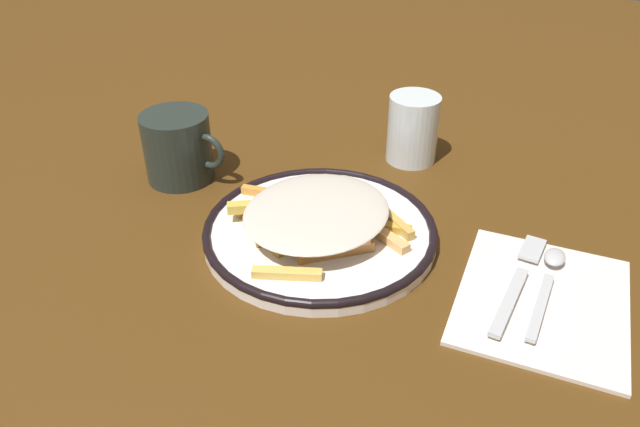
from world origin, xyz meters
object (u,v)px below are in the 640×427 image
at_px(water_glass, 413,129).
at_px(coffee_mug, 179,147).
at_px(plate, 320,231).
at_px(fries_heap, 316,215).
at_px(napkin, 542,302).
at_px(spoon, 549,275).
at_px(fork, 518,282).

xyz_separation_m(water_glass, coffee_mug, (-0.26, -0.19, -0.00)).
distance_m(plate, water_glass, 0.23).
relative_size(fries_heap, napkin, 1.17).
height_order(plate, napkin, plate).
bearing_deg(plate, water_glass, 82.38).
xyz_separation_m(napkin, water_glass, (-0.22, 0.23, 0.04)).
xyz_separation_m(napkin, spoon, (0.00, 0.03, 0.01)).
relative_size(fries_heap, water_glass, 2.43).
bearing_deg(fork, fries_heap, -176.22).
bearing_deg(napkin, spoon, 89.41).
xyz_separation_m(fork, coffee_mug, (-0.45, 0.04, 0.03)).
distance_m(fries_heap, water_glass, 0.24).
bearing_deg(coffee_mug, fork, -4.63).
distance_m(plate, coffee_mug, 0.24).
bearing_deg(spoon, plate, -173.19).
relative_size(plate, fries_heap, 1.17).
xyz_separation_m(fork, water_glass, (-0.19, 0.22, 0.04)).
height_order(napkin, coffee_mug, coffee_mug).
xyz_separation_m(plate, spoon, (0.25, 0.03, 0.00)).
xyz_separation_m(fries_heap, napkin, (0.25, 0.00, -0.03)).
height_order(fork, spoon, spoon).
xyz_separation_m(fries_heap, coffee_mug, (-0.23, 0.05, 0.01)).
relative_size(plate, napkin, 1.37).
distance_m(fries_heap, napkin, 0.25).
distance_m(plate, spoon, 0.25).
bearing_deg(plate, fries_heap, -103.67).
distance_m(napkin, coffee_mug, 0.48).
bearing_deg(fries_heap, napkin, 0.61).
height_order(fries_heap, napkin, fries_heap).
bearing_deg(plate, fork, 1.87).
bearing_deg(spoon, coffee_mug, 178.34).
xyz_separation_m(fries_heap, spoon, (0.25, 0.04, -0.02)).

